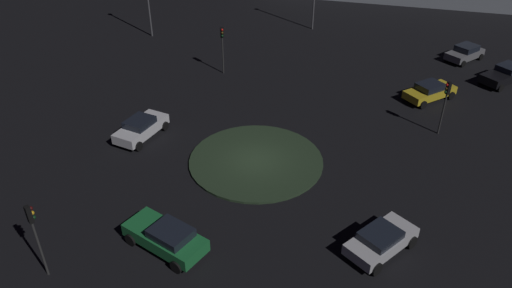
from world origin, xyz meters
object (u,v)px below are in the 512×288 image
Objects in this scene: car_black at (504,75)px; car_grey at (465,53)px; car_yellow at (430,91)px; car_silver at (381,240)px; traffic_light_east at (446,98)px; traffic_light_northeast at (222,41)px; car_white at (141,128)px; car_green at (166,237)px; traffic_light_west at (34,227)px.

car_black is 5.14m from car_grey.
car_yellow is (-7.67, 1.77, -0.04)m from car_black.
car_black reaches higher than car_silver.
traffic_light_east reaches higher than car_grey.
traffic_light_northeast reaches higher than car_yellow.
car_green is (-3.65, -11.00, 0.03)m from car_white.
car_black is 0.94× the size of car_yellow.
car_white is 13.22m from traffic_light_west.
traffic_light_northeast is (10.55, 5.68, 2.26)m from car_white.
traffic_light_northeast reaches higher than traffic_light_east.
traffic_light_west is at bearing 14.50° from traffic_light_east.
car_grey is 14.91m from traffic_light_east.
traffic_light_west reaches higher than car_black.
car_green is at bearing 4.24° from car_black.
traffic_light_west is at bearing 7.29° from car_yellow.
car_yellow is 30.67m from traffic_light_west.
car_grey is 0.91× the size of traffic_light_northeast.
car_green is at bearing -16.46° from traffic_light_northeast.
car_green is 1.09× the size of car_yellow.
car_green is at bearing 11.87° from car_yellow.
car_green is 34.70m from car_grey.
car_grey is at bearing -131.36° from traffic_light_east.
car_green reaches higher than car_silver.
car_silver is 0.95× the size of traffic_light_west.
car_silver is 24.04m from traffic_light_northeast.
traffic_light_west reaches higher than traffic_light_east.
car_yellow is (-9.25, -3.13, -0.00)m from car_grey.
traffic_light_west is 24.74m from traffic_light_northeast.
traffic_light_west reaches higher than car_grey.
car_black is at bearing -106.94° from car_green.
car_black is at bearing -46.29° from car_white.
car_silver is 0.91× the size of car_white.
car_green reaches higher than car_yellow.
car_yellow is 1.04× the size of traffic_light_west.
car_silver is 24.90m from car_black.
car_silver is 0.84× the size of car_green.
car_white is at bearing -16.55° from car_black.
car_white is at bearing -37.74° from traffic_light_northeast.
car_grey is 0.95× the size of traffic_light_east.
car_grey is 40.09m from traffic_light_west.
car_green is (-8.91, 6.66, 0.05)m from car_silver.
traffic_light_west is 1.02× the size of traffic_light_northeast.
car_black reaches higher than car_white.
traffic_light_east reaches higher than car_white.
car_green is at bearing -40.72° from car_silver.
traffic_light_northeast is at bearing 29.18° from traffic_light_west.
car_white is 1.07× the size of traffic_light_northeast.
traffic_light_east is (12.26, 5.58, 2.16)m from car_silver.
car_white is 1.12× the size of traffic_light_east.
traffic_light_east is (26.78, -2.94, -0.18)m from traffic_light_west.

